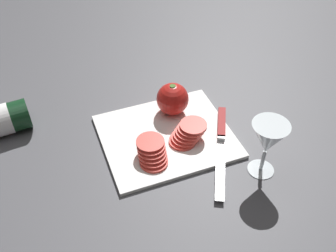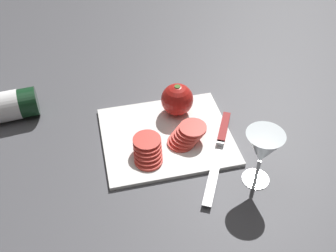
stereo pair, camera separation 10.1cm
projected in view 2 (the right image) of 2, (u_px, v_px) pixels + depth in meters
The scene contains 7 objects.
ground_plane at pixel (166, 136), 1.04m from camera, with size 3.00×3.00×0.00m, color #4C4C51.
cutting_board at pixel (168, 136), 1.03m from camera, with size 0.33×0.28×0.01m.
wine_glass at pixel (262, 150), 0.86m from camera, with size 0.09×0.09×0.15m.
whole_tomato at pixel (177, 99), 1.07m from camera, with size 0.09×0.09×0.09m.
knife at pixel (222, 137), 1.01m from camera, with size 0.16×0.28×0.01m.
tomato_slice_stack_near at pixel (187, 135), 1.00m from camera, with size 0.10×0.08×0.04m.
tomato_slice_stack_far at pixel (148, 150), 0.96m from camera, with size 0.07×0.10×0.04m.
Camera 2 is at (-0.16, -0.72, 0.73)m, focal length 42.00 mm.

